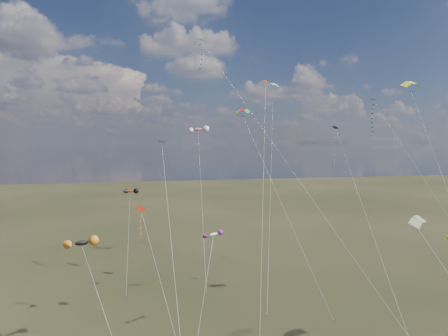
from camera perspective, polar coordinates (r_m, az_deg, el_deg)
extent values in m
cube|color=black|center=(73.30, 20.50, 9.17)|extent=(1.15, 1.14, 0.30)
cylinder|color=silver|center=(70.28, 27.62, -3.02)|extent=(10.99, 16.14, 30.01)
cube|color=#0F1950|center=(64.40, -3.36, 17.86)|extent=(0.95, 0.94, 0.35)
cylinder|color=silver|center=(53.37, 9.53, -0.06)|extent=(19.65, 24.85, 38.48)
cube|color=black|center=(47.26, -8.89, 3.77)|extent=(0.87, 0.90, 0.28)
cylinder|color=silver|center=(39.62, -7.31, -12.86)|extent=(0.44, 18.64, 22.79)
cube|color=#AE0E03|center=(52.04, -11.79, -5.70)|extent=(1.34, 1.33, 0.39)
cylinder|color=silver|center=(48.94, -9.29, -14.88)|extent=(3.68, 10.09, 14.27)
cube|color=#080D43|center=(59.66, 15.62, 5.59)|extent=(0.83, 0.87, 0.33)
cylinder|color=silver|center=(52.10, 20.15, -7.90)|extent=(0.98, 19.40, 24.82)
cube|color=red|center=(53.90, 5.97, 12.18)|extent=(0.81, 0.75, 0.36)
cylinder|color=silver|center=(45.69, 5.56, -5.58)|extent=(5.91, 15.32, 30.66)
cylinder|color=silver|center=(65.36, 6.70, -1.31)|extent=(10.42, 26.22, 34.07)
cube|color=#332316|center=(55.79, 6.17, -20.25)|extent=(0.10, 0.10, 0.12)
cylinder|color=silver|center=(55.59, 8.71, -5.62)|extent=(8.53, 12.50, 27.47)
cube|color=#332316|center=(55.86, 15.46, -20.33)|extent=(0.10, 0.10, 0.12)
ellipsoid|color=black|center=(45.97, -19.65, -10.06)|extent=(3.14, 2.32, 1.27)
cylinder|color=silver|center=(44.96, -17.00, -18.29)|extent=(4.34, 5.56, 11.92)
ellipsoid|color=#E64011|center=(70.73, -13.27, -3.27)|extent=(2.88, 2.57, 1.10)
cylinder|color=silver|center=(66.45, -13.52, -9.96)|extent=(0.86, 11.24, 14.27)
cube|color=#332316|center=(63.18, -13.82, -17.41)|extent=(0.10, 0.10, 0.12)
ellipsoid|color=white|center=(47.05, -1.49, -9.42)|extent=(2.45, 1.94, 0.67)
cylinder|color=silver|center=(44.94, -2.94, -18.08)|extent=(3.85, 7.58, 12.01)
ellipsoid|color=red|center=(76.74, -3.71, 5.51)|extent=(3.54, 2.22, 1.39)
cylinder|color=silver|center=(68.38, -3.19, -4.82)|extent=(1.98, 18.05, 25.18)
cube|color=#332316|center=(62.79, -2.53, -17.44)|extent=(0.10, 0.10, 0.12)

